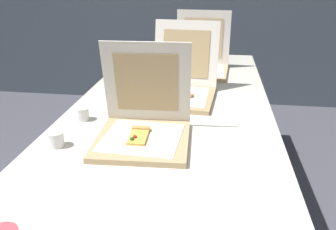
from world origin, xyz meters
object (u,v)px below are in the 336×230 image
table (169,120)px  pizza_box_back (200,64)px  pizza_box_front (143,127)px  cup_white_near_center (82,114)px  pizza_box_middle (180,87)px  cup_white_mid (119,96)px  cup_white_far (143,81)px  cup_white_near_left (56,139)px

table → pizza_box_back: pizza_box_back is taller
pizza_box_front → pizza_box_back: bearing=78.0°
cup_white_near_center → pizza_box_middle: bearing=42.2°
pizza_box_back → cup_white_mid: size_ratio=6.53×
cup_white_far → cup_white_near_center: (-0.17, -0.53, 0.00)m
pizza_box_front → table: bearing=75.8°
cup_white_near_left → cup_white_near_center: 0.25m
pizza_box_front → cup_white_near_left: pizza_box_front is taller
pizza_box_middle → cup_white_near_center: bearing=-133.5°
pizza_box_front → cup_white_mid: size_ratio=6.45×
pizza_box_middle → pizza_box_back: 0.51m
cup_white_mid → cup_white_far: bearing=76.3°
pizza_box_front → cup_white_near_center: pizza_box_front is taller
cup_white_mid → pizza_box_back: bearing=58.2°
cup_white_near_center → cup_white_mid: bearing=68.8°
pizza_box_back → cup_white_near_left: pizza_box_back is taller
pizza_box_front → cup_white_near_left: (-0.31, -0.11, -0.02)m
pizza_box_back → cup_white_far: 0.45m
cup_white_mid → cup_white_near_center: bearing=-111.2°
pizza_box_middle → cup_white_mid: 0.32m
pizza_box_middle → cup_white_near_center: size_ratio=7.96×
cup_white_far → cup_white_mid: bearing=-103.7°
cup_white_far → pizza_box_front: bearing=-78.1°
pizza_box_front → cup_white_mid: bearing=115.0°
pizza_box_front → cup_white_near_left: 0.33m
table → cup_white_far: 0.43m
table → pizza_box_back: size_ratio=6.50×
cup_white_mid → cup_white_far: size_ratio=1.00×
cup_white_mid → cup_white_near_left: same height
table → pizza_box_back: bearing=81.5°
pizza_box_back → cup_white_far: pizza_box_back is taller
cup_white_far → cup_white_near_left: 0.80m
pizza_box_front → cup_white_far: (-0.14, 0.68, -0.02)m
table → cup_white_near_left: 0.56m
cup_white_near_left → pizza_box_middle: bearing=56.6°
cup_white_mid → cup_white_far: 0.28m
cup_white_mid → cup_white_near_center: size_ratio=1.00×
table → pizza_box_front: bearing=-101.5°
pizza_box_front → cup_white_far: size_ratio=6.45×
cup_white_mid → cup_white_far: (0.07, 0.28, 0.00)m
pizza_box_back → cup_white_mid: bearing=-118.3°
pizza_box_middle → pizza_box_back: bearing=85.6°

